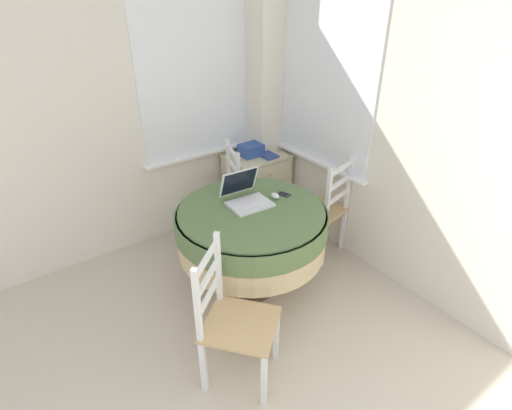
# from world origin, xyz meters

# --- Properties ---
(corner_room_shell) EXTENTS (4.49, 5.22, 2.55)m
(corner_room_shell) POSITION_xyz_m (1.34, 2.15, 1.28)
(corner_room_shell) COLOR silver
(corner_room_shell) RESTS_ON ground_plane
(round_dining_table) EXTENTS (1.16, 1.16, 0.77)m
(round_dining_table) POSITION_xyz_m (1.16, 2.15, 0.61)
(round_dining_table) COLOR #4C3D2D
(round_dining_table) RESTS_ON ground_plane
(laptop) EXTENTS (0.33, 0.35, 0.24)m
(laptop) POSITION_xyz_m (1.19, 2.26, 0.82)
(laptop) COLOR silver
(laptop) RESTS_ON round_dining_table
(computer_mouse) EXTENTS (0.05, 0.08, 0.04)m
(computer_mouse) POSITION_xyz_m (1.42, 2.18, 0.79)
(computer_mouse) COLOR white
(computer_mouse) RESTS_ON round_dining_table
(cell_phone) EXTENTS (0.09, 0.12, 0.01)m
(cell_phone) POSITION_xyz_m (1.51, 2.18, 0.78)
(cell_phone) COLOR #2D2D33
(cell_phone) RESTS_ON round_dining_table
(dining_chair_near_back_window) EXTENTS (0.53, 0.52, 0.96)m
(dining_chair_near_back_window) POSITION_xyz_m (1.35, 2.95, 0.45)
(dining_chair_near_back_window) COLOR tan
(dining_chair_near_back_window) RESTS_ON ground_plane
(dining_chair_near_right_window) EXTENTS (0.50, 0.52, 0.96)m
(dining_chair_near_right_window) POSITION_xyz_m (1.99, 2.21, 0.45)
(dining_chair_near_right_window) COLOR tan
(dining_chair_near_right_window) RESTS_ON ground_plane
(dining_chair_camera_near) EXTENTS (0.59, 0.59, 0.96)m
(dining_chair_camera_near) POSITION_xyz_m (0.60, 1.55, 0.45)
(dining_chair_camera_near) COLOR tan
(dining_chair_camera_near) RESTS_ON ground_plane
(corner_cabinet) EXTENTS (0.61, 0.48, 0.72)m
(corner_cabinet) POSITION_xyz_m (1.90, 3.09, 0.36)
(corner_cabinet) COLOR beige
(corner_cabinet) RESTS_ON ground_plane
(storage_box) EXTENTS (0.22, 0.18, 0.12)m
(storage_box) POSITION_xyz_m (1.84, 3.11, 0.78)
(storage_box) COLOR #2D4C93
(storage_box) RESTS_ON corner_cabinet
(book_on_cabinet) EXTENTS (0.14, 0.21, 0.02)m
(book_on_cabinet) POSITION_xyz_m (1.96, 3.00, 0.73)
(book_on_cabinet) COLOR #33478C
(book_on_cabinet) RESTS_ON corner_cabinet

